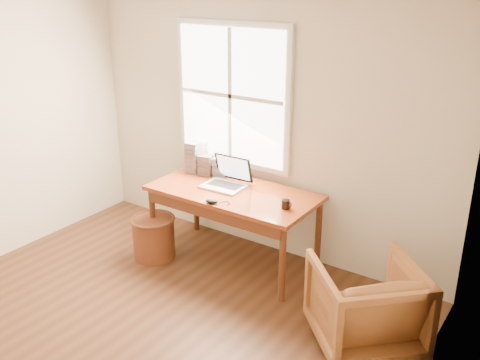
% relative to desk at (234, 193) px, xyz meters
% --- Properties ---
extents(room_shell, '(4.04, 4.54, 2.64)m').
position_rel_desk_xyz_m(room_shell, '(-0.02, -1.64, 0.59)').
color(room_shell, '#4F2F1B').
rests_on(room_shell, ground).
extents(desk, '(1.60, 0.80, 0.04)m').
position_rel_desk_xyz_m(desk, '(0.00, 0.00, 0.00)').
color(desk, brown).
rests_on(desk, room_shell).
extents(armchair, '(1.06, 1.06, 0.69)m').
position_rel_desk_xyz_m(armchair, '(1.55, -0.50, -0.38)').
color(armchair, brown).
rests_on(armchair, room_shell).
extents(wicker_stool, '(0.51, 0.51, 0.41)m').
position_rel_desk_xyz_m(wicker_stool, '(-0.71, -0.38, -0.52)').
color(wicker_stool, brown).
rests_on(wicker_stool, room_shell).
extents(laptop, '(0.39, 0.41, 0.28)m').
position_rel_desk_xyz_m(laptop, '(-0.12, 0.00, 0.16)').
color(laptop, silver).
rests_on(laptop, desk).
extents(mouse, '(0.13, 0.10, 0.04)m').
position_rel_desk_xyz_m(mouse, '(0.01, -0.35, 0.04)').
color(mouse, black).
rests_on(mouse, desk).
extents(coffee_mug, '(0.08, 0.08, 0.08)m').
position_rel_desk_xyz_m(coffee_mug, '(0.61, -0.08, 0.06)').
color(coffee_mug, black).
rests_on(coffee_mug, desk).
extents(cd_stack_a, '(0.16, 0.14, 0.30)m').
position_rel_desk_xyz_m(cd_stack_a, '(-0.63, 0.28, 0.17)').
color(cd_stack_a, silver).
rests_on(cd_stack_a, desk).
extents(cd_stack_b, '(0.17, 0.16, 0.21)m').
position_rel_desk_xyz_m(cd_stack_b, '(-0.47, 0.19, 0.13)').
color(cd_stack_b, '#25252A').
rests_on(cd_stack_b, desk).
extents(cd_stack_c, '(0.15, 0.13, 0.32)m').
position_rel_desk_xyz_m(cd_stack_c, '(-0.62, 0.18, 0.18)').
color(cd_stack_c, '#9B9CA8').
rests_on(cd_stack_c, desk).
extents(cd_stack_d, '(0.18, 0.17, 0.20)m').
position_rel_desk_xyz_m(cd_stack_d, '(-0.32, 0.25, 0.12)').
color(cd_stack_d, '#ABAEB7').
rests_on(cd_stack_d, desk).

